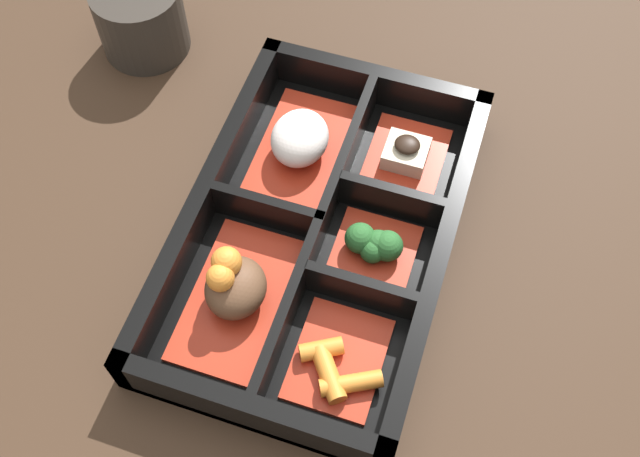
# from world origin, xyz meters

# --- Properties ---
(ground_plane) EXTENTS (3.00, 3.00, 0.00)m
(ground_plane) POSITION_xyz_m (0.00, 0.00, 0.00)
(ground_plane) COLOR #382619
(bento_base) EXTENTS (0.33, 0.21, 0.01)m
(bento_base) POSITION_xyz_m (0.00, 0.00, 0.01)
(bento_base) COLOR black
(bento_base) RESTS_ON ground_plane
(bento_rim) EXTENTS (0.33, 0.21, 0.05)m
(bento_rim) POSITION_xyz_m (-0.00, -0.00, 0.02)
(bento_rim) COLOR black
(bento_rim) RESTS_ON ground_plane
(bowl_stew) EXTENTS (0.13, 0.07, 0.06)m
(bowl_stew) POSITION_xyz_m (-0.07, 0.04, 0.03)
(bowl_stew) COLOR #B22D19
(bowl_stew) RESTS_ON bento_base
(bowl_rice) EXTENTS (0.13, 0.07, 0.04)m
(bowl_rice) POSITION_xyz_m (0.07, 0.04, 0.03)
(bowl_rice) COLOR #B22D19
(bowl_rice) RESTS_ON bento_base
(bowl_carrots) EXTENTS (0.09, 0.07, 0.02)m
(bowl_carrots) POSITION_xyz_m (-0.10, -0.05, 0.02)
(bowl_carrots) COLOR #B22D19
(bowl_carrots) RESTS_ON bento_base
(bowl_greens) EXTENTS (0.07, 0.07, 0.03)m
(bowl_greens) POSITION_xyz_m (-0.00, -0.05, 0.02)
(bowl_greens) COLOR #B22D19
(bowl_greens) RESTS_ON bento_base
(bowl_tofu) EXTENTS (0.09, 0.07, 0.03)m
(bowl_tofu) POSITION_xyz_m (0.10, -0.05, 0.02)
(bowl_tofu) COLOR #B22D19
(bowl_tofu) RESTS_ON bento_base
(tea_cup) EXTENTS (0.08, 0.08, 0.07)m
(tea_cup) POSITION_xyz_m (0.16, 0.23, 0.04)
(tea_cup) COLOR #2D2823
(tea_cup) RESTS_ON ground_plane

